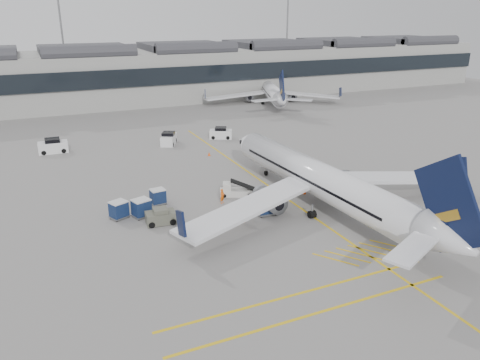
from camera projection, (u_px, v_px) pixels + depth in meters
name	position (u px, v px, depth m)	size (l,w,h in m)	color
ground	(224.00, 240.00, 41.56)	(220.00, 220.00, 0.00)	gray
terminal	(97.00, 75.00, 101.15)	(200.00, 20.45, 12.40)	#9E9E99
light_masts	(77.00, 33.00, 109.74)	(113.00, 0.60, 25.45)	slate
apron_markings	(271.00, 187.00, 54.00)	(0.25, 60.00, 0.01)	gold
airliner_main	(322.00, 181.00, 47.49)	(33.80, 36.98, 9.83)	silver
airliner_far	(272.00, 91.00, 103.12)	(28.57, 31.66, 8.79)	silver
belt_loader	(236.00, 191.00, 51.54)	(4.59, 2.89, 1.83)	silver
baggage_cart_a	(266.00, 204.00, 46.54)	(2.00, 1.68, 2.02)	gray
baggage_cart_b	(158.00, 196.00, 49.06)	(1.72, 1.47, 1.66)	gray
baggage_cart_c	(141.00, 208.00, 45.98)	(2.09, 1.89, 1.83)	gray
baggage_cart_d	(119.00, 209.00, 45.69)	(2.07, 1.92, 1.75)	gray
ramp_agent_a	(222.00, 196.00, 49.30)	(0.58, 0.38, 1.59)	#FA5E0D
ramp_agent_b	(241.00, 215.00, 44.76)	(0.80, 0.63, 1.65)	#DB600B
pushback_tug	(161.00, 217.00, 44.63)	(2.89, 1.91, 1.55)	#58594C
safety_cone_nose	(209.00, 154.00, 65.81)	(0.40, 0.40, 0.56)	#F24C0A
safety_cone_engine	(305.00, 192.00, 52.02)	(0.39, 0.39, 0.54)	#F24C0A
service_van_left	(53.00, 146.00, 67.12)	(4.09, 2.15, 2.06)	white
service_van_mid	(169.00, 139.00, 71.28)	(3.37, 4.16, 1.91)	white
service_van_right	(221.00, 133.00, 74.71)	(3.92, 3.11, 1.80)	white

